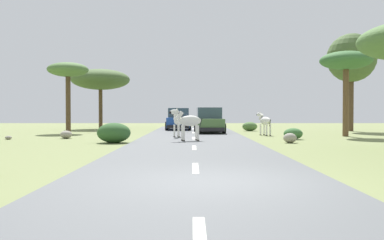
{
  "coord_description": "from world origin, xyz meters",
  "views": [
    {
      "loc": [
        -0.54,
        -8.68,
        1.52
      ],
      "look_at": [
        -0.46,
        12.85,
        1.07
      ],
      "focal_mm": 38.74,
      "sensor_mm": 36.0,
      "label": 1
    }
  ],
  "objects_px": {
    "zebra_2": "(263,121)",
    "rock_4": "(288,138)",
    "tree_3": "(99,80)",
    "bush_2": "(292,134)",
    "car_1": "(208,121)",
    "bush_3": "(248,126)",
    "car_0": "(177,120)",
    "tree_6": "(66,71)",
    "tree_0": "(350,58)",
    "tree_4": "(344,62)",
    "zebra_0": "(176,121)",
    "rock_3": "(7,138)",
    "rock_1": "(65,135)",
    "zebra_3": "(187,121)",
    "bush_1": "(112,133)"
  },
  "relations": [
    {
      "from": "zebra_3",
      "to": "rock_4",
      "type": "height_order",
      "value": "zebra_3"
    },
    {
      "from": "tree_3",
      "to": "bush_2",
      "type": "relative_size",
      "value": 5.12
    },
    {
      "from": "rock_3",
      "to": "tree_0",
      "type": "bearing_deg",
      "value": 23.12
    },
    {
      "from": "tree_6",
      "to": "bush_3",
      "type": "xyz_separation_m",
      "value": [
        13.42,
        2.44,
        -4.04
      ]
    },
    {
      "from": "zebra_0",
      "to": "tree_6",
      "type": "height_order",
      "value": "tree_6"
    },
    {
      "from": "bush_1",
      "to": "rock_4",
      "type": "xyz_separation_m",
      "value": [
        8.5,
        -0.06,
        -0.25
      ]
    },
    {
      "from": "zebra_0",
      "to": "zebra_2",
      "type": "distance_m",
      "value": 5.88
    },
    {
      "from": "tree_0",
      "to": "tree_3",
      "type": "relative_size",
      "value": 1.43
    },
    {
      "from": "bush_3",
      "to": "zebra_2",
      "type": "bearing_deg",
      "value": -89.16
    },
    {
      "from": "zebra_0",
      "to": "tree_0",
      "type": "xyz_separation_m",
      "value": [
        13.06,
        7.98,
        4.64
      ]
    },
    {
      "from": "tree_3",
      "to": "rock_4",
      "type": "relative_size",
      "value": 8.02
    },
    {
      "from": "zebra_3",
      "to": "tree_6",
      "type": "bearing_deg",
      "value": 28.04
    },
    {
      "from": "tree_4",
      "to": "car_0",
      "type": "bearing_deg",
      "value": 141.06
    },
    {
      "from": "car_0",
      "to": "zebra_2",
      "type": "bearing_deg",
      "value": 126.84
    },
    {
      "from": "zebra_0",
      "to": "bush_3",
      "type": "relative_size",
      "value": 1.35
    },
    {
      "from": "bush_3",
      "to": "rock_3",
      "type": "relative_size",
      "value": 3.22
    },
    {
      "from": "tree_4",
      "to": "bush_2",
      "type": "bearing_deg",
      "value": -144.38
    },
    {
      "from": "tree_3",
      "to": "rock_3",
      "type": "distance_m",
      "value": 14.9
    },
    {
      "from": "zebra_0",
      "to": "zebra_2",
      "type": "xyz_separation_m",
      "value": [
        5.4,
        2.31,
        -0.05
      ]
    },
    {
      "from": "tree_6",
      "to": "tree_0",
      "type": "bearing_deg",
      "value": 5.57
    },
    {
      "from": "bush_3",
      "to": "rock_4",
      "type": "height_order",
      "value": "bush_3"
    },
    {
      "from": "bush_3",
      "to": "rock_1",
      "type": "bearing_deg",
      "value": -141.85
    },
    {
      "from": "bush_3",
      "to": "tree_0",
      "type": "bearing_deg",
      "value": -2.8
    },
    {
      "from": "tree_3",
      "to": "zebra_0",
      "type": "bearing_deg",
      "value": -60.18
    },
    {
      "from": "zebra_0",
      "to": "car_0",
      "type": "height_order",
      "value": "car_0"
    },
    {
      "from": "car_1",
      "to": "bush_3",
      "type": "height_order",
      "value": "car_1"
    },
    {
      "from": "car_1",
      "to": "tree_6",
      "type": "relative_size",
      "value": 0.87
    },
    {
      "from": "car_0",
      "to": "bush_3",
      "type": "bearing_deg",
      "value": 165.36
    },
    {
      "from": "bush_1",
      "to": "tree_4",
      "type": "bearing_deg",
      "value": 21.66
    },
    {
      "from": "car_0",
      "to": "car_1",
      "type": "xyz_separation_m",
      "value": [
        2.28,
        -4.8,
        0.0
      ]
    },
    {
      "from": "zebra_3",
      "to": "tree_3",
      "type": "relative_size",
      "value": 0.32
    },
    {
      "from": "tree_3",
      "to": "bush_1",
      "type": "relative_size",
      "value": 3.24
    },
    {
      "from": "tree_6",
      "to": "bush_2",
      "type": "height_order",
      "value": "tree_6"
    },
    {
      "from": "tree_0",
      "to": "car_0",
      "type": "bearing_deg",
      "value": 172.33
    },
    {
      "from": "zebra_2",
      "to": "rock_4",
      "type": "relative_size",
      "value": 2.32
    },
    {
      "from": "zebra_2",
      "to": "tree_0",
      "type": "relative_size",
      "value": 0.2
    },
    {
      "from": "tree_3",
      "to": "rock_3",
      "type": "relative_size",
      "value": 14.51
    },
    {
      "from": "tree_3",
      "to": "bush_3",
      "type": "bearing_deg",
      "value": -18.91
    },
    {
      "from": "zebra_0",
      "to": "tree_3",
      "type": "xyz_separation_m",
      "value": [
        -7.26,
        12.67,
        3.36
      ]
    },
    {
      "from": "zebra_0",
      "to": "zebra_3",
      "type": "bearing_deg",
      "value": 118.25
    },
    {
      "from": "zebra_2",
      "to": "tree_0",
      "type": "xyz_separation_m",
      "value": [
        7.66,
        5.67,
        4.7
      ]
    },
    {
      "from": "zebra_0",
      "to": "car_1",
      "type": "height_order",
      "value": "car_1"
    },
    {
      "from": "bush_2",
      "to": "rock_4",
      "type": "height_order",
      "value": "bush_2"
    },
    {
      "from": "car_0",
      "to": "bush_1",
      "type": "xyz_separation_m",
      "value": [
        -2.69,
        -13.66,
        -0.36
      ]
    },
    {
      "from": "tree_6",
      "to": "rock_3",
      "type": "bearing_deg",
      "value": -97.89
    },
    {
      "from": "car_0",
      "to": "tree_0",
      "type": "relative_size",
      "value": 0.58
    },
    {
      "from": "car_0",
      "to": "tree_6",
      "type": "relative_size",
      "value": 0.87
    },
    {
      "from": "tree_3",
      "to": "rock_1",
      "type": "distance_m",
      "value": 14.04
    },
    {
      "from": "tree_0",
      "to": "bush_2",
      "type": "height_order",
      "value": "tree_0"
    },
    {
      "from": "tree_0",
      "to": "bush_2",
      "type": "relative_size",
      "value": 7.32
    }
  ]
}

